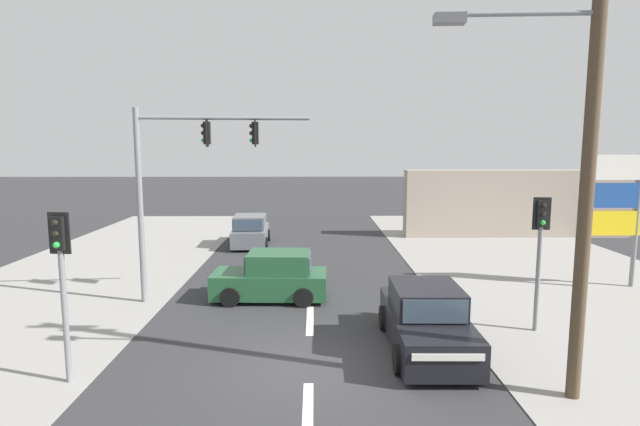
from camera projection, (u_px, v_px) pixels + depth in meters
ground_plane at (309, 367)px, 11.06m from camera, size 140.00×140.00×0.00m
lane_dash_near at (308, 414)px, 9.08m from camera, size 0.20×2.40×0.01m
lane_dash_mid at (310, 320)px, 14.03m from camera, size 0.20×2.40×0.01m
lane_dash_far at (311, 275)px, 18.99m from camera, size 0.20×2.40×0.01m
kerb_left_verge at (27, 309)px, 14.93m from camera, size 8.00×40.00×0.02m
utility_pole_foreground_right at (584, 118)px, 9.00m from camera, size 3.78×0.46×9.97m
traffic_signal_mast at (182, 170)px, 15.21m from camera, size 5.28×0.61×6.00m
pedestal_signal_right_kerb at (540, 241)px, 12.86m from camera, size 0.44×0.30×3.56m
pedestal_signal_left_kerb at (62, 269)px, 9.99m from camera, size 0.44×0.30×3.56m
shopping_plaza_sign at (613, 202)px, 16.94m from camera, size 2.10×0.16×4.60m
shopfront_wall_far at (516, 204)px, 26.81m from camera, size 12.00×1.00×3.60m
sedan_oncoming_mid at (426, 321)px, 11.94m from camera, size 1.94×4.26×1.56m
hatchback_kerbside_parked at (272, 278)px, 15.86m from camera, size 3.69×1.87×1.53m
hatchback_receding_far at (250, 231)px, 24.47m from camera, size 1.89×3.69×1.53m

